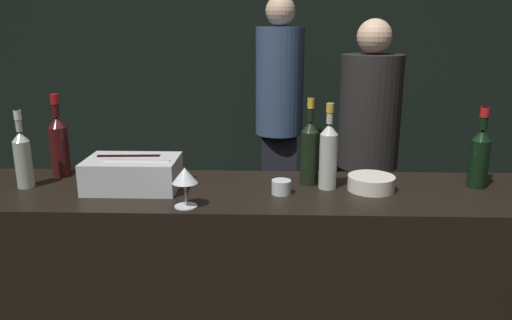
# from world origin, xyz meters

# --- Properties ---
(wall_back_chalkboard) EXTENTS (6.40, 0.06, 2.80)m
(wall_back_chalkboard) POSITION_xyz_m (0.00, 2.56, 1.40)
(wall_back_chalkboard) COLOR black
(wall_back_chalkboard) RESTS_ON ground_plane
(bar_counter) EXTENTS (2.59, 0.55, 0.97)m
(bar_counter) POSITION_xyz_m (0.00, 0.28, 0.48)
(bar_counter) COLOR black
(bar_counter) RESTS_ON ground_plane
(ice_bin_with_bottles) EXTENTS (0.37, 0.24, 0.13)m
(ice_bin_with_bottles) POSITION_xyz_m (-0.51, 0.28, 1.04)
(ice_bin_with_bottles) COLOR silver
(ice_bin_with_bottles) RESTS_ON bar_counter
(bowl_white) EXTENTS (0.19, 0.19, 0.06)m
(bowl_white) POSITION_xyz_m (0.47, 0.29, 1.00)
(bowl_white) COLOR silver
(bowl_white) RESTS_ON bar_counter
(wine_glass) EXTENTS (0.09, 0.09, 0.15)m
(wine_glass) POSITION_xyz_m (-0.25, 0.07, 1.08)
(wine_glass) COLOR silver
(wine_glass) RESTS_ON bar_counter
(candle_votive) EXTENTS (0.08, 0.08, 0.06)m
(candle_votive) POSITION_xyz_m (0.10, 0.23, 0.99)
(candle_votive) COLOR silver
(candle_votive) RESTS_ON bar_counter
(red_wine_bottle_burgundy) EXTENTS (0.08, 0.08, 0.34)m
(red_wine_bottle_burgundy) POSITION_xyz_m (0.92, 0.35, 1.10)
(red_wine_bottle_burgundy) COLOR black
(red_wine_bottle_burgundy) RESTS_ON bar_counter
(white_wine_bottle) EXTENTS (0.07, 0.07, 0.32)m
(white_wine_bottle) POSITION_xyz_m (-0.96, 0.28, 1.10)
(white_wine_bottle) COLOR #9EA899
(white_wine_bottle) RESTS_ON bar_counter
(rose_wine_bottle) EXTENTS (0.07, 0.07, 0.36)m
(rose_wine_bottle) POSITION_xyz_m (0.30, 0.31, 1.11)
(rose_wine_bottle) COLOR #B2B7AD
(rose_wine_bottle) RESTS_ON bar_counter
(red_wine_bottle_tall) EXTENTS (0.08, 0.08, 0.37)m
(red_wine_bottle_tall) POSITION_xyz_m (-0.88, 0.46, 1.11)
(red_wine_bottle_tall) COLOR #380F0F
(red_wine_bottle_tall) RESTS_ON bar_counter
(champagne_bottle) EXTENTS (0.08, 0.08, 0.37)m
(champagne_bottle) POSITION_xyz_m (0.22, 0.37, 1.11)
(champagne_bottle) COLOR black
(champagne_bottle) RESTS_ON bar_counter
(person_in_hoodie) EXTENTS (0.38, 0.38, 1.66)m
(person_in_hoodie) POSITION_xyz_m (0.67, 1.42, 0.92)
(person_in_hoodie) COLOR black
(person_in_hoodie) RESTS_ON ground_plane
(person_blond_tee) EXTENTS (0.34, 0.34, 1.82)m
(person_blond_tee) POSITION_xyz_m (0.12, 1.94, 1.02)
(person_blond_tee) COLOR black
(person_blond_tee) RESTS_ON ground_plane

